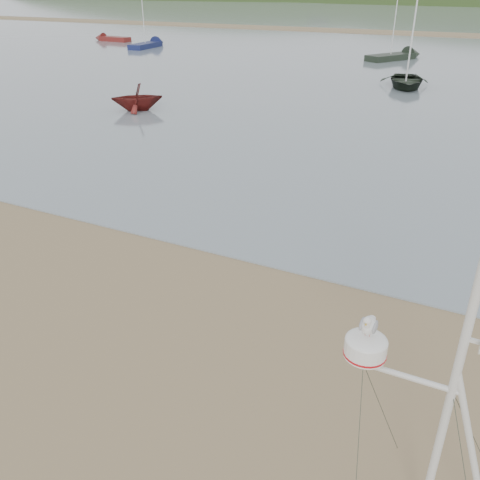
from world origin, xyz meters
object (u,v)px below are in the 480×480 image
at_px(sailboat_dark_mid, 403,56).
at_px(dinghy_red_far, 108,39).
at_px(boat_dark, 410,52).
at_px(mast_rig, 429,462).
at_px(sailboat_blue_near, 153,44).
at_px(boat_red, 136,85).

xyz_separation_m(sailboat_dark_mid, dinghy_red_far, (-33.86, 0.66, -0.01)).
bearing_deg(boat_dark, sailboat_dark_mid, 87.25).
distance_m(mast_rig, dinghy_red_far, 61.99).
distance_m(boat_dark, dinghy_red_far, 39.72).
bearing_deg(mast_rig, sailboat_dark_mid, 100.88).
relative_size(mast_rig, sailboat_blue_near, 0.76).
bearing_deg(boat_dark, dinghy_red_far, 143.72).
bearing_deg(boat_red, sailboat_dark_mid, 123.19).
bearing_deg(boat_red, mast_rig, 5.48).
relative_size(boat_dark, dinghy_red_far, 0.84).
bearing_deg(boat_dark, boat_red, -145.43).
relative_size(sailboat_dark_mid, dinghy_red_far, 1.24).
distance_m(mast_rig, sailboat_dark_mid, 45.35).
bearing_deg(boat_dark, mast_rig, -93.42).
xyz_separation_m(mast_rig, sailboat_dark_mid, (-8.56, 44.53, -0.82)).
distance_m(sailboat_dark_mid, sailboat_blue_near, 25.71).
distance_m(boat_red, sailboat_dark_mid, 28.66).
distance_m(mast_rig, boat_red, 24.28).
height_order(mast_rig, sailboat_dark_mid, sailboat_dark_mid).
distance_m(mast_rig, sailboat_blue_near, 54.63).
height_order(boat_dark, sailboat_dark_mid, sailboat_dark_mid).
xyz_separation_m(boat_dark, boat_red, (-11.44, -13.01, -0.85)).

